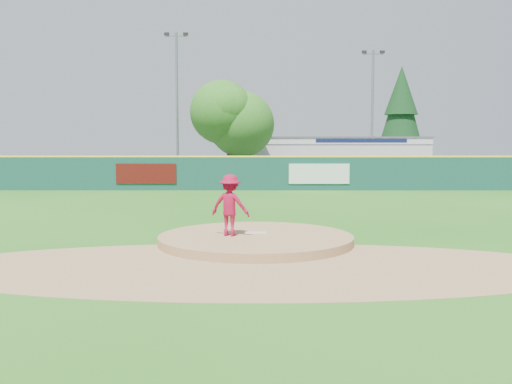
{
  "coord_description": "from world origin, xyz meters",
  "views": [
    {
      "loc": [
        0.06,
        -15.95,
        2.87
      ],
      "look_at": [
        0.0,
        2.0,
        1.3
      ],
      "focal_mm": 40.0,
      "sensor_mm": 36.0,
      "label": 1
    }
  ],
  "objects_px": {
    "conifer_tree": "(401,113)",
    "light_pole_left": "(177,100)",
    "pitcher": "(230,205)",
    "playground_slide": "(63,172)",
    "light_pole_right": "(372,108)",
    "deciduous_tree": "(229,119)",
    "van": "(236,173)",
    "pool_building_grp": "(329,157)"
  },
  "relations": [
    {
      "from": "pool_building_grp",
      "to": "playground_slide",
      "type": "distance_m",
      "value": 21.5
    },
    {
      "from": "van",
      "to": "light_pole_right",
      "type": "xyz_separation_m",
      "value": [
        10.51,
        4.19,
        4.85
      ]
    },
    {
      "from": "deciduous_tree",
      "to": "pool_building_grp",
      "type": "bearing_deg",
      "value": 41.16
    },
    {
      "from": "pitcher",
      "to": "pool_building_grp",
      "type": "distance_m",
      "value": 32.79
    },
    {
      "from": "van",
      "to": "light_pole_left",
      "type": "distance_m",
      "value": 7.32
    },
    {
      "from": "playground_slide",
      "to": "conifer_tree",
      "type": "bearing_deg",
      "value": 28.86
    },
    {
      "from": "van",
      "to": "pool_building_grp",
      "type": "height_order",
      "value": "pool_building_grp"
    },
    {
      "from": "van",
      "to": "light_pole_right",
      "type": "height_order",
      "value": "light_pole_right"
    },
    {
      "from": "van",
      "to": "playground_slide",
      "type": "xyz_separation_m",
      "value": [
        -11.37,
        -3.08,
        0.21
      ]
    },
    {
      "from": "playground_slide",
      "to": "pool_building_grp",
      "type": "bearing_deg",
      "value": 28.52
    },
    {
      "from": "deciduous_tree",
      "to": "light_pole_left",
      "type": "height_order",
      "value": "light_pole_left"
    },
    {
      "from": "van",
      "to": "light_pole_left",
      "type": "relative_size",
      "value": 0.44
    },
    {
      "from": "pitcher",
      "to": "light_pole_left",
      "type": "bearing_deg",
      "value": -60.34
    },
    {
      "from": "pool_building_grp",
      "to": "pitcher",
      "type": "bearing_deg",
      "value": -101.82
    },
    {
      "from": "deciduous_tree",
      "to": "light_pole_left",
      "type": "xyz_separation_m",
      "value": [
        -4.0,
        2.0,
        1.5
      ]
    },
    {
      "from": "light_pole_left",
      "to": "light_pole_right",
      "type": "distance_m",
      "value": 15.14
    },
    {
      "from": "playground_slide",
      "to": "light_pole_left",
      "type": "distance_m",
      "value": 10.08
    },
    {
      "from": "pitcher",
      "to": "playground_slide",
      "type": "height_order",
      "value": "pitcher"
    },
    {
      "from": "conifer_tree",
      "to": "playground_slide",
      "type": "bearing_deg",
      "value": -151.14
    },
    {
      "from": "pitcher",
      "to": "light_pole_right",
      "type": "height_order",
      "value": "light_pole_right"
    },
    {
      "from": "pitcher",
      "to": "van",
      "type": "xyz_separation_m",
      "value": [
        -0.79,
        24.91,
        -0.41
      ]
    },
    {
      "from": "pitcher",
      "to": "light_pole_left",
      "type": "xyz_separation_m",
      "value": [
        -5.28,
        27.1,
        4.94
      ]
    },
    {
      "from": "pitcher",
      "to": "conifer_tree",
      "type": "relative_size",
      "value": 0.18
    },
    {
      "from": "pitcher",
      "to": "playground_slide",
      "type": "xyz_separation_m",
      "value": [
        -12.16,
        21.83,
        -0.21
      ]
    },
    {
      "from": "pool_building_grp",
      "to": "van",
      "type": "bearing_deg",
      "value": -136.26
    },
    {
      "from": "van",
      "to": "light_pole_left",
      "type": "height_order",
      "value": "light_pole_left"
    },
    {
      "from": "pool_building_grp",
      "to": "playground_slide",
      "type": "xyz_separation_m",
      "value": [
        -18.88,
        -10.26,
        -0.76
      ]
    },
    {
      "from": "deciduous_tree",
      "to": "light_pole_right",
      "type": "relative_size",
      "value": 0.74
    },
    {
      "from": "playground_slide",
      "to": "van",
      "type": "bearing_deg",
      "value": 15.13
    },
    {
      "from": "pitcher",
      "to": "playground_slide",
      "type": "distance_m",
      "value": 24.99
    },
    {
      "from": "conifer_tree",
      "to": "light_pole_left",
      "type": "distance_m",
      "value": 21.03
    },
    {
      "from": "light_pole_right",
      "to": "pool_building_grp",
      "type": "bearing_deg",
      "value": 135.05
    },
    {
      "from": "deciduous_tree",
      "to": "light_pole_right",
      "type": "xyz_separation_m",
      "value": [
        11.0,
        4.0,
        0.99
      ]
    },
    {
      "from": "pitcher",
      "to": "deciduous_tree",
      "type": "height_order",
      "value": "deciduous_tree"
    },
    {
      "from": "light_pole_right",
      "to": "deciduous_tree",
      "type": "bearing_deg",
      "value": -160.02
    },
    {
      "from": "pitcher",
      "to": "van",
      "type": "relative_size",
      "value": 0.35
    },
    {
      "from": "playground_slide",
      "to": "light_pole_left",
      "type": "xyz_separation_m",
      "value": [
        6.88,
        5.27,
        5.15
      ]
    },
    {
      "from": "deciduous_tree",
      "to": "conifer_tree",
      "type": "height_order",
      "value": "conifer_tree"
    },
    {
      "from": "pool_building_grp",
      "to": "conifer_tree",
      "type": "xyz_separation_m",
      "value": [
        7.0,
        4.01,
        3.88
      ]
    },
    {
      "from": "van",
      "to": "conifer_tree",
      "type": "xyz_separation_m",
      "value": [
        14.51,
        11.19,
        4.85
      ]
    },
    {
      "from": "pool_building_grp",
      "to": "conifer_tree",
      "type": "relative_size",
      "value": 1.6
    },
    {
      "from": "light_pole_left",
      "to": "light_pole_right",
      "type": "bearing_deg",
      "value": 7.59
    }
  ]
}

